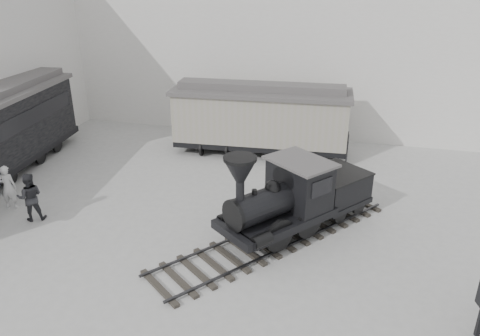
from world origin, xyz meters
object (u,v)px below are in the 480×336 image
(locomotive, at_px, (292,201))
(boxcar, at_px, (261,117))
(visitor_b, at_px, (30,197))
(visitor_a, at_px, (8,187))

(locomotive, xyz_separation_m, boxcar, (-2.62, 7.13, 0.61))
(locomotive, bearing_deg, boxcar, 148.21)
(locomotive, bearing_deg, visitor_b, -133.15)
(boxcar, xyz_separation_m, visitor_b, (-6.60, -8.55, -0.92))
(locomotive, distance_m, boxcar, 7.62)
(visitor_a, relative_size, visitor_b, 0.96)
(locomotive, height_order, visitor_b, locomotive)
(locomotive, bearing_deg, visitor_a, -137.29)
(locomotive, distance_m, visitor_a, 10.64)
(boxcar, distance_m, visitor_b, 10.84)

